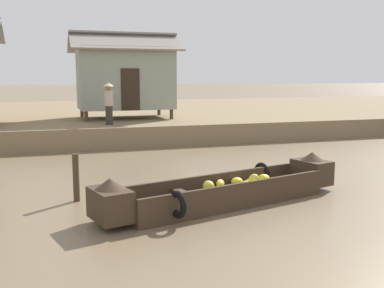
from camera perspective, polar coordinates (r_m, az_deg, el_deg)
name	(u,v)px	position (r m, az deg, el deg)	size (l,w,h in m)	color
ground_plane	(179,167)	(13.76, -1.67, -2.89)	(300.00, 300.00, 0.00)	#726047
riverbank_strip	(114,116)	(27.13, -9.80, 3.50)	(160.00, 20.00, 0.82)	#7F6B4C
banana_boat	(227,190)	(9.77, 4.45, -5.79)	(5.90, 2.55, 0.90)	#3D2D21
stilt_house_mid_right	(125,77)	(21.03, -8.48, 8.39)	(4.85, 3.27, 3.89)	#4C3826
vendor_person	(109,101)	(18.19, -10.46, 5.30)	(0.44, 0.44, 1.66)	#332D28
mooring_post	(76,178)	(10.24, -14.42, -4.13)	(0.14, 0.14, 1.06)	#423323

